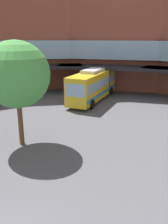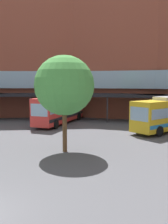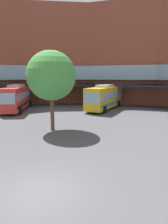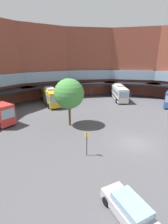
{
  "view_description": "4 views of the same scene",
  "coord_description": "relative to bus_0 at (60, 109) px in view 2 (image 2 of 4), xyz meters",
  "views": [
    {
      "loc": [
        3.35,
        -6.19,
        7.98
      ],
      "look_at": [
        2.71,
        9.89,
        2.87
      ],
      "focal_mm": 39.16,
      "sensor_mm": 36.0,
      "label": 1
    },
    {
      "loc": [
        9.43,
        -6.15,
        5.61
      ],
      "look_at": [
        -1.45,
        12.71,
        3.04
      ],
      "focal_mm": 41.23,
      "sensor_mm": 36.0,
      "label": 2
    },
    {
      "loc": [
        2.8,
        -8.17,
        5.27
      ],
      "look_at": [
        1.09,
        10.56,
        1.89
      ],
      "focal_mm": 31.98,
      "sensor_mm": 36.0,
      "label": 3
    },
    {
      "loc": [
        -18.25,
        -8.83,
        10.68
      ],
      "look_at": [
        0.53,
        9.9,
        1.87
      ],
      "focal_mm": 26.35,
      "sensor_mm": 36.0,
      "label": 4
    }
  ],
  "objects": [
    {
      "name": "plaza_tree",
      "position": [
        8.41,
        -11.18,
        3.28
      ],
      "size": [
        4.73,
        4.73,
        7.69
      ],
      "color": "brown",
      "rests_on": "ground"
    },
    {
      "name": "bus_0",
      "position": [
        0.0,
        0.0,
        0.0
      ],
      "size": [
        4.27,
        11.17,
        4.01
      ],
      "rotation": [
        0.0,
        0.0,
        4.88
      ],
      "color": "red",
      "rests_on": "ground"
    },
    {
      "name": "station_building",
      "position": [
        10.45,
        -1.62,
        6.77
      ],
      "size": [
        73.77,
        40.98,
        18.49
      ],
      "color": "brown",
      "rests_on": "ground"
    }
  ]
}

